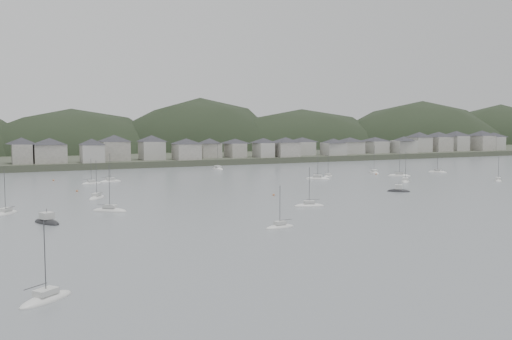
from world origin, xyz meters
name	(u,v)px	position (x,y,z in m)	size (l,w,h in m)	color
ground	(410,227)	(0.00, 0.00, 0.00)	(900.00, 900.00, 0.00)	slate
far_shore_land	(118,152)	(0.00, 295.00, 1.50)	(900.00, 250.00, 3.00)	#383D2D
forested_ridge	(134,173)	(4.83, 269.40, -11.28)	(851.55, 103.94, 102.57)	black
waterfront_town	(256,146)	(50.59, 183.34, 8.66)	(451.48, 28.46, 12.92)	gray
sailboat_lead	(6,214)	(-74.80, 52.56, 0.18)	(7.01, 8.15, 11.23)	silver
moored_fleet	(254,191)	(-4.40, 66.91, 0.18)	(234.06, 178.86, 13.10)	silver
motor_launch_near	(399,191)	(36.55, 48.91, 0.30)	(6.92, 6.42, 3.68)	black
motor_launch_far	(47,222)	(-67.11, 36.33, 0.29)	(6.29, 8.96, 4.01)	black
mooring_buoys	(266,184)	(8.41, 84.61, 0.15)	(147.78, 81.42, 0.70)	#C06F40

